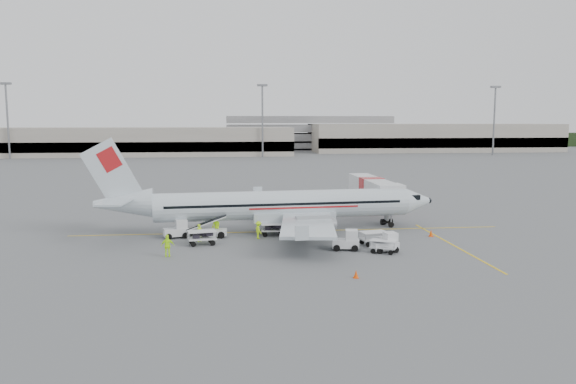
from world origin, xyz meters
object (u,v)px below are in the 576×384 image
(aircraft, at_px, (284,186))
(tug_aft, at_px, (176,229))
(tug_mid, at_px, (346,240))
(jet_bridge, at_px, (371,197))
(belt_loader, at_px, (207,223))
(tug_fore, at_px, (385,242))

(aircraft, xyz_separation_m, tug_aft, (-10.70, -1.97, -3.83))
(aircraft, bearing_deg, tug_mid, -66.98)
(jet_bridge, distance_m, belt_loader, 21.88)
(aircraft, distance_m, tug_mid, 10.58)
(tug_mid, bearing_deg, tug_aft, 165.82)
(jet_bridge, xyz_separation_m, belt_loader, (-19.09, -10.66, -0.89))
(tug_fore, xyz_separation_m, tug_aft, (-18.44, 7.90, 0.05))
(aircraft, relative_size, tug_fore, 15.73)
(jet_bridge, height_order, belt_loader, jet_bridge)
(aircraft, height_order, tug_mid, aircraft)
(jet_bridge, relative_size, tug_aft, 7.45)
(jet_bridge, bearing_deg, tug_mid, -112.48)
(jet_bridge, distance_m, tug_aft, 24.57)
(jet_bridge, bearing_deg, belt_loader, -151.79)
(aircraft, distance_m, tug_aft, 11.53)
(belt_loader, distance_m, tug_fore, 17.34)
(aircraft, relative_size, tug_mid, 14.90)
(belt_loader, height_order, tug_aft, belt_loader)
(belt_loader, bearing_deg, tug_mid, -27.49)
(aircraft, xyz_separation_m, tug_fore, (7.75, -9.87, -3.88))
(jet_bridge, height_order, tug_aft, jet_bridge)
(tug_fore, relative_size, tug_aft, 0.94)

